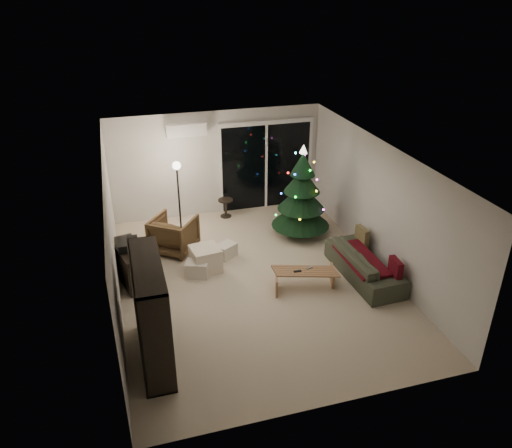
% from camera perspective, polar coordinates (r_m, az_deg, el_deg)
% --- Properties ---
extents(room, '(6.50, 7.51, 2.60)m').
position_cam_1_polar(room, '(10.48, 0.06, 2.88)').
color(room, beige).
rests_on(room, ground).
extents(bookshelf, '(0.94, 1.70, 1.66)m').
position_cam_1_polar(bookshelf, '(7.52, -13.44, -10.09)').
color(bookshelf, black).
rests_on(bookshelf, floor).
extents(media_cabinet, '(0.68, 1.21, 0.71)m').
position_cam_1_polar(media_cabinet, '(9.70, -14.11, -4.50)').
color(media_cabinet, black).
rests_on(media_cabinet, floor).
extents(stereo, '(0.36, 0.43, 0.15)m').
position_cam_1_polar(stereo, '(9.49, -14.39, -2.26)').
color(stereo, black).
rests_on(stereo, media_cabinet).
extents(armchair, '(1.17, 1.17, 0.77)m').
position_cam_1_polar(armchair, '(10.54, -9.38, -1.16)').
color(armchair, brown).
rests_on(armchair, floor).
extents(ottoman, '(0.60, 0.60, 0.49)m').
position_cam_1_polar(ottoman, '(9.85, -5.78, -3.98)').
color(ottoman, beige).
rests_on(ottoman, floor).
extents(cardboard_box_a, '(0.52, 0.45, 0.31)m').
position_cam_1_polar(cardboard_box_a, '(9.73, -6.73, -5.09)').
color(cardboard_box_a, silver).
rests_on(cardboard_box_a, floor).
extents(cardboard_box_b, '(0.50, 0.47, 0.28)m').
position_cam_1_polar(cardboard_box_b, '(10.33, -3.42, -2.99)').
color(cardboard_box_b, silver).
rests_on(cardboard_box_b, floor).
extents(side_table, '(0.43, 0.43, 0.45)m').
position_cam_1_polar(side_table, '(11.99, -3.49, 1.84)').
color(side_table, black).
rests_on(side_table, floor).
extents(floor_lamp, '(0.26, 0.26, 1.64)m').
position_cam_1_polar(floor_lamp, '(11.06, -8.78, 2.73)').
color(floor_lamp, black).
rests_on(floor_lamp, floor).
extents(sofa, '(0.83, 1.97, 0.57)m').
position_cam_1_polar(sofa, '(9.79, 12.31, -4.47)').
color(sofa, black).
rests_on(sofa, floor).
extents(sofa_throw, '(0.61, 1.40, 0.05)m').
position_cam_1_polar(sofa_throw, '(9.68, 11.86, -3.92)').
color(sofa_throw, '#610712').
rests_on(sofa_throw, sofa).
extents(cushion_a, '(0.14, 0.38, 0.37)m').
position_cam_1_polar(cushion_a, '(10.28, 12.02, -1.38)').
color(cushion_a, olive).
rests_on(cushion_a, sofa).
extents(cushion_b, '(0.14, 0.38, 0.37)m').
position_cam_1_polar(cushion_b, '(9.31, 15.64, -4.96)').
color(cushion_b, '#610712').
rests_on(cushion_b, sofa).
extents(coffee_table, '(1.23, 0.74, 0.37)m').
position_cam_1_polar(coffee_table, '(9.34, 5.60, -6.26)').
color(coffee_table, '#9D7746').
rests_on(coffee_table, floor).
extents(remote_a, '(0.15, 0.04, 0.02)m').
position_cam_1_polar(remote_a, '(9.19, 4.78, -5.40)').
color(remote_a, black).
rests_on(remote_a, coffee_table).
extents(remote_b, '(0.14, 0.08, 0.02)m').
position_cam_1_polar(remote_b, '(9.31, 6.12, -5.00)').
color(remote_b, slate).
rests_on(remote_b, coffee_table).
extents(christmas_tree, '(1.62, 1.62, 2.08)m').
position_cam_1_polar(christmas_tree, '(10.85, 5.25, 3.74)').
color(christmas_tree, '#163F1F').
rests_on(christmas_tree, floor).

